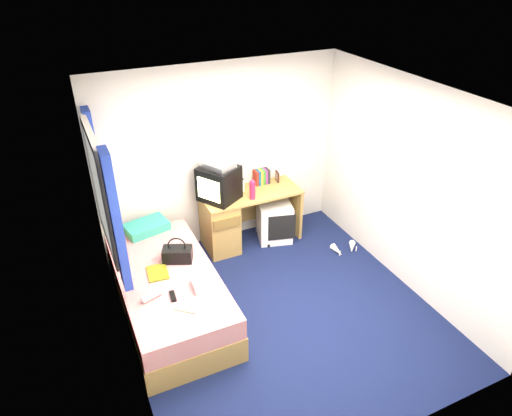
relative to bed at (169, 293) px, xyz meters
name	(u,v)px	position (x,y,z in m)	size (l,w,h in m)	color
ground	(280,311)	(1.10, -0.51, -0.27)	(3.40, 3.40, 0.00)	#0C1438
room_shell	(284,198)	(1.10, -0.51, 1.18)	(3.40, 3.40, 3.40)	white
bed	(169,293)	(0.00, 0.00, 0.00)	(1.01, 2.00, 0.54)	#B08C49
pillow	(147,227)	(0.00, 0.91, 0.33)	(0.50, 0.32, 0.11)	#1A6DA9
desk	(232,219)	(1.12, 0.93, 0.14)	(1.30, 0.55, 0.75)	#B08C49
storage_cube	(274,221)	(1.71, 0.84, 0.01)	(0.44, 0.44, 0.55)	white
crt_tv	(219,183)	(0.96, 0.93, 0.70)	(0.58, 0.59, 0.44)	black
vcr	(218,165)	(0.96, 0.93, 0.96)	(0.38, 0.27, 0.07)	silver
book_row	(262,177)	(1.63, 1.09, 0.58)	(0.20, 0.13, 0.20)	maroon
picture_frame	(277,176)	(1.85, 1.07, 0.55)	(0.02, 0.12, 0.14)	black
pink_water_bottle	(252,190)	(1.34, 0.76, 0.60)	(0.07, 0.07, 0.23)	#E52048
aerosol_can	(243,186)	(1.31, 0.99, 0.57)	(0.05, 0.05, 0.17)	white
handbag	(178,254)	(0.17, 0.17, 0.36)	(0.36, 0.29, 0.30)	black
towel	(206,283)	(0.31, -0.37, 0.32)	(0.27, 0.22, 0.09)	silver
magazine	(158,273)	(-0.09, 0.04, 0.28)	(0.21, 0.28, 0.01)	#CBCC16
water_bottle	(151,296)	(-0.24, -0.32, 0.31)	(0.07, 0.07, 0.20)	silver
colour_swatch_fan	(186,310)	(0.02, -0.62, 0.28)	(0.22, 0.06, 0.01)	yellow
remote_control	(173,296)	(-0.04, -0.39, 0.28)	(0.05, 0.16, 0.02)	black
window_assembly	(104,193)	(-0.45, 0.39, 1.15)	(0.11, 1.42, 1.40)	silver
white_heels	(345,249)	(2.41, 0.15, -0.23)	(0.37, 0.24, 0.09)	white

